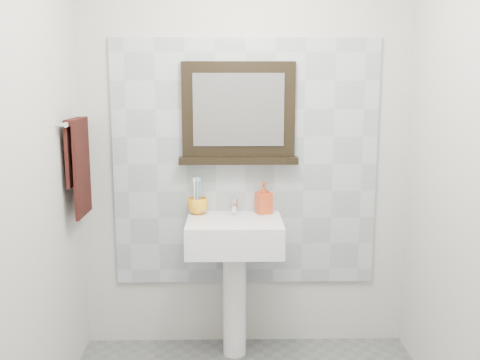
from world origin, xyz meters
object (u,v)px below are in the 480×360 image
pedestal_sink (234,250)px  soap_dispenser (264,198)px  hand_towel (79,160)px  toothbrush_cup (198,206)px  framed_mirror (238,115)px

pedestal_sink → soap_dispenser: 0.36m
hand_towel → toothbrush_cup: bearing=14.1°
pedestal_sink → hand_towel: hand_towel is taller
toothbrush_cup → pedestal_sink: bearing=-31.3°
soap_dispenser → hand_towel: hand_towel is taller
framed_mirror → hand_towel: framed_mirror is taller
hand_towel → framed_mirror: bearing=13.6°
toothbrush_cup → soap_dispenser: size_ratio=0.66×
pedestal_sink → soap_dispenser: size_ratio=5.04×
pedestal_sink → framed_mirror: bearing=81.8°
soap_dispenser → toothbrush_cup: bearing=160.2°
soap_dispenser → framed_mirror: (-0.15, 0.05, 0.49)m
toothbrush_cup → soap_dispenser: soap_dispenser is taller
hand_towel → pedestal_sink: bearing=2.1°
pedestal_sink → framed_mirror: size_ratio=1.35×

